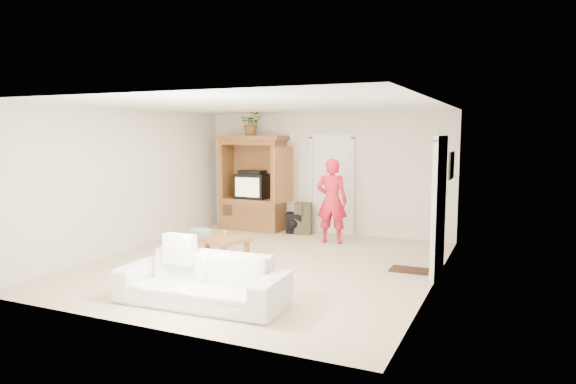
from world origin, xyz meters
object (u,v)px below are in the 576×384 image
(armoire, at_px, (254,189))
(sofa, at_px, (202,280))
(coffee_table, at_px, (215,239))
(man, at_px, (332,201))

(armoire, distance_m, sofa, 5.10)
(armoire, distance_m, coffee_table, 2.95)
(sofa, bearing_deg, coffee_table, 115.25)
(armoire, xyz_separation_m, coffee_table, (0.75, -2.80, -0.52))
(man, distance_m, sofa, 4.15)
(armoire, bearing_deg, man, -17.07)
(sofa, bearing_deg, armoire, 107.94)
(man, bearing_deg, coffee_table, 51.25)
(armoire, relative_size, coffee_table, 1.58)
(coffee_table, bearing_deg, man, 77.28)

